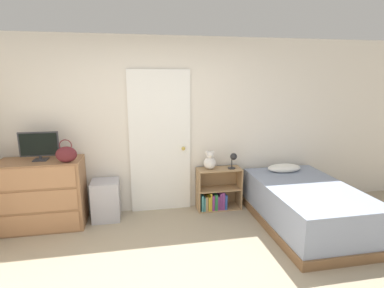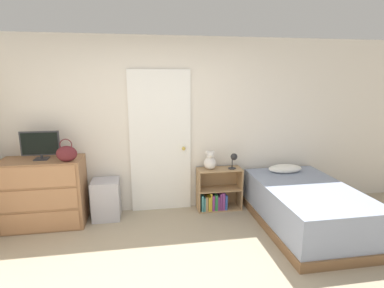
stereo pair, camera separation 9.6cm
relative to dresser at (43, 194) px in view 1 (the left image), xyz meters
name	(u,v)px [view 1 (the left image)]	position (x,y,z in m)	size (l,w,h in m)	color
wall_back	(157,127)	(1.55, 0.31, 0.81)	(10.00, 0.06, 2.55)	silver
door_closed	(160,143)	(1.59, 0.26, 0.58)	(0.89, 0.09, 2.09)	white
dresser	(43,194)	(0.00, 0.00, 0.00)	(1.04, 0.52, 0.92)	#996B47
tv	(39,145)	(0.01, 0.01, 0.66)	(0.48, 0.16, 0.38)	#2D2D33
handbag	(66,154)	(0.37, -0.16, 0.57)	(0.26, 0.13, 0.30)	#591E23
storage_bin	(106,200)	(0.79, 0.08, -0.18)	(0.38, 0.37, 0.57)	#ADADB7
bookshelf	(216,194)	(2.41, 0.12, -0.22)	(0.67, 0.28, 0.64)	tan
teddy_bear	(210,161)	(2.31, 0.12, 0.30)	(0.19, 0.19, 0.28)	silver
desk_lamp	(233,158)	(2.66, 0.08, 0.34)	(0.13, 0.12, 0.24)	#262628
bed	(306,206)	(3.45, -0.65, -0.17)	(1.15, 1.83, 0.69)	brown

